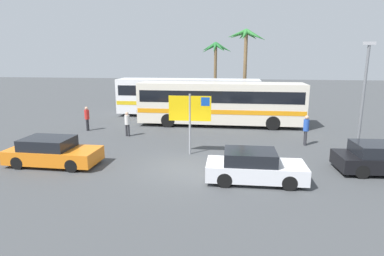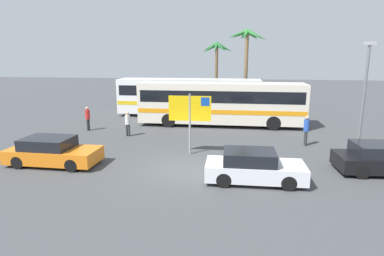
{
  "view_description": "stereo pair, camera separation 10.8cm",
  "coord_description": "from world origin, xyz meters",
  "px_view_note": "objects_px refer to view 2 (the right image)",
  "views": [
    {
      "loc": [
        2.14,
        -13.91,
        5.08
      ],
      "look_at": [
        -0.02,
        2.81,
        1.3
      ],
      "focal_mm": 30.03,
      "sensor_mm": 36.0,
      "label": 1
    },
    {
      "loc": [
        2.25,
        -13.89,
        5.08
      ],
      "look_at": [
        -0.02,
        2.81,
        1.3
      ],
      "focal_mm": 30.03,
      "sensor_mm": 36.0,
      "label": 2
    }
  ],
  "objects_px": {
    "ferry_sign": "(191,111)",
    "pedestrian_near_sign": "(306,128)",
    "bus_front_coach": "(221,102)",
    "car_black": "(382,159)",
    "car_orange": "(52,152)",
    "pedestrian_crossing_lot": "(88,116)",
    "bus_rear_coach": "(189,95)",
    "car_white": "(253,167)",
    "pedestrian_by_bus": "(128,122)"
  },
  "relations": [
    {
      "from": "car_black",
      "to": "pedestrian_near_sign",
      "type": "relative_size",
      "value": 2.32
    },
    {
      "from": "car_orange",
      "to": "pedestrian_near_sign",
      "type": "relative_size",
      "value": 2.45
    },
    {
      "from": "ferry_sign",
      "to": "pedestrian_near_sign",
      "type": "xyz_separation_m",
      "value": [
        6.38,
        2.58,
        -1.28
      ]
    },
    {
      "from": "car_black",
      "to": "car_white",
      "type": "height_order",
      "value": "same"
    },
    {
      "from": "car_black",
      "to": "pedestrian_crossing_lot",
      "type": "bearing_deg",
      "value": 156.39
    },
    {
      "from": "ferry_sign",
      "to": "pedestrian_by_bus",
      "type": "relative_size",
      "value": 2.0
    },
    {
      "from": "ferry_sign",
      "to": "pedestrian_near_sign",
      "type": "relative_size",
      "value": 1.82
    },
    {
      "from": "ferry_sign",
      "to": "pedestrian_by_bus",
      "type": "bearing_deg",
      "value": 143.41
    },
    {
      "from": "ferry_sign",
      "to": "pedestrian_crossing_lot",
      "type": "relative_size",
      "value": 1.91
    },
    {
      "from": "bus_front_coach",
      "to": "car_black",
      "type": "relative_size",
      "value": 2.95
    },
    {
      "from": "car_orange",
      "to": "pedestrian_by_bus",
      "type": "relative_size",
      "value": 2.7
    },
    {
      "from": "bus_rear_coach",
      "to": "car_black",
      "type": "xyz_separation_m",
      "value": [
        10.48,
        -12.7,
        -1.15
      ]
    },
    {
      "from": "car_black",
      "to": "pedestrian_by_bus",
      "type": "xyz_separation_m",
      "value": [
        -13.36,
        4.98,
        0.3
      ]
    },
    {
      "from": "car_orange",
      "to": "pedestrian_crossing_lot",
      "type": "bearing_deg",
      "value": 103.65
    },
    {
      "from": "car_black",
      "to": "pedestrian_by_bus",
      "type": "bearing_deg",
      "value": 156.31
    },
    {
      "from": "car_white",
      "to": "pedestrian_near_sign",
      "type": "distance_m",
      "value": 6.88
    },
    {
      "from": "bus_front_coach",
      "to": "car_orange",
      "type": "relative_size",
      "value": 2.79
    },
    {
      "from": "car_white",
      "to": "pedestrian_by_bus",
      "type": "distance_m",
      "value": 10.25
    },
    {
      "from": "pedestrian_crossing_lot",
      "to": "car_white",
      "type": "bearing_deg",
      "value": 144.12
    },
    {
      "from": "car_orange",
      "to": "pedestrian_near_sign",
      "type": "height_order",
      "value": "pedestrian_near_sign"
    },
    {
      "from": "ferry_sign",
      "to": "car_orange",
      "type": "relative_size",
      "value": 0.74
    },
    {
      "from": "car_orange",
      "to": "car_white",
      "type": "bearing_deg",
      "value": -4.29
    },
    {
      "from": "bus_rear_coach",
      "to": "pedestrian_near_sign",
      "type": "distance_m",
      "value": 11.75
    },
    {
      "from": "bus_front_coach",
      "to": "ferry_sign",
      "type": "height_order",
      "value": "ferry_sign"
    },
    {
      "from": "bus_front_coach",
      "to": "pedestrian_by_bus",
      "type": "bearing_deg",
      "value": -144.41
    },
    {
      "from": "bus_front_coach",
      "to": "car_orange",
      "type": "distance_m",
      "value": 12.61
    },
    {
      "from": "pedestrian_by_bus",
      "to": "pedestrian_near_sign",
      "type": "height_order",
      "value": "pedestrian_near_sign"
    },
    {
      "from": "pedestrian_crossing_lot",
      "to": "pedestrian_near_sign",
      "type": "xyz_separation_m",
      "value": [
        14.25,
        -1.98,
        0.06
      ]
    },
    {
      "from": "bus_front_coach",
      "to": "pedestrian_crossing_lot",
      "type": "xyz_separation_m",
      "value": [
        -9.09,
        -2.95,
        -0.8
      ]
    },
    {
      "from": "car_black",
      "to": "car_orange",
      "type": "xyz_separation_m",
      "value": [
        -15.08,
        -0.92,
        0.0
      ]
    },
    {
      "from": "bus_front_coach",
      "to": "bus_rear_coach",
      "type": "bearing_deg",
      "value": 129.22
    },
    {
      "from": "bus_rear_coach",
      "to": "bus_front_coach",
      "type": "bearing_deg",
      "value": -50.78
    },
    {
      "from": "ferry_sign",
      "to": "pedestrian_crossing_lot",
      "type": "bearing_deg",
      "value": 149.57
    },
    {
      "from": "bus_rear_coach",
      "to": "car_orange",
      "type": "height_order",
      "value": "bus_rear_coach"
    },
    {
      "from": "bus_rear_coach",
      "to": "pedestrian_near_sign",
      "type": "bearing_deg",
      "value": -46.48
    },
    {
      "from": "bus_rear_coach",
      "to": "pedestrian_near_sign",
      "type": "height_order",
      "value": "bus_rear_coach"
    },
    {
      "from": "pedestrian_crossing_lot",
      "to": "car_black",
      "type": "bearing_deg",
      "value": 159.93
    },
    {
      "from": "pedestrian_crossing_lot",
      "to": "pedestrian_near_sign",
      "type": "relative_size",
      "value": 0.95
    },
    {
      "from": "car_white",
      "to": "pedestrian_by_bus",
      "type": "height_order",
      "value": "pedestrian_by_bus"
    },
    {
      "from": "ferry_sign",
      "to": "car_white",
      "type": "xyz_separation_m",
      "value": [
        3.08,
        -3.45,
        -1.69
      ]
    },
    {
      "from": "car_white",
      "to": "pedestrian_crossing_lot",
      "type": "height_order",
      "value": "pedestrian_crossing_lot"
    },
    {
      "from": "car_black",
      "to": "bus_front_coach",
      "type": "bearing_deg",
      "value": 126.39
    },
    {
      "from": "pedestrian_near_sign",
      "to": "pedestrian_crossing_lot",
      "type": "bearing_deg",
      "value": -10.4
    },
    {
      "from": "ferry_sign",
      "to": "bus_front_coach",
      "type": "bearing_deg",
      "value": 80.46
    },
    {
      "from": "bus_rear_coach",
      "to": "car_black",
      "type": "bearing_deg",
      "value": -50.48
    },
    {
      "from": "car_white",
      "to": "pedestrian_crossing_lot",
      "type": "xyz_separation_m",
      "value": [
        -10.95,
        8.01,
        0.35
      ]
    },
    {
      "from": "pedestrian_by_bus",
      "to": "car_orange",
      "type": "bearing_deg",
      "value": -0.07
    },
    {
      "from": "car_orange",
      "to": "car_white",
      "type": "height_order",
      "value": "same"
    },
    {
      "from": "bus_front_coach",
      "to": "pedestrian_crossing_lot",
      "type": "relative_size",
      "value": 7.2
    },
    {
      "from": "bus_front_coach",
      "to": "bus_rear_coach",
      "type": "height_order",
      "value": "same"
    }
  ]
}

